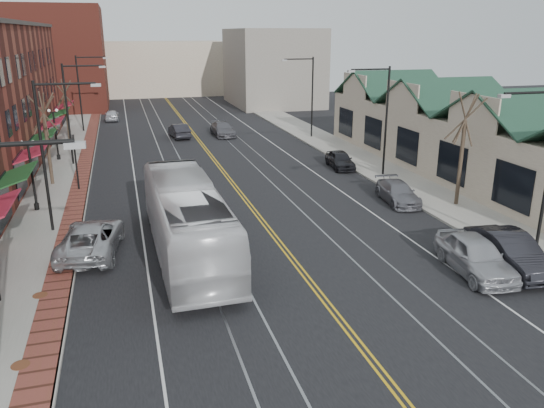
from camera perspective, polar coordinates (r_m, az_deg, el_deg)
ground at (r=18.52m, az=11.11°, el=-16.73°), size 160.00×160.00×0.00m
sidewalk_left at (r=35.29m, az=-22.65°, el=-0.55°), size 4.00×120.00×0.15m
sidewalk_right at (r=39.98m, az=13.76°, el=2.41°), size 4.00×120.00×0.15m
building_right at (r=42.73m, az=21.05°, el=5.78°), size 8.00×36.00×4.60m
backdrop_left at (r=83.93m, az=-22.48°, el=14.30°), size 14.00×18.00×14.00m
backdrop_mid at (r=98.86m, az=-11.92°, el=14.14°), size 22.00×14.00×9.00m
backdrop_right at (r=81.69m, az=0.07°, el=14.49°), size 12.00×16.00×11.00m
streetlight_l_1 at (r=30.13m, az=-22.74°, el=6.22°), size 3.33×0.25×8.00m
streetlight_l_2 at (r=45.88m, az=-20.67°, el=10.05°), size 3.33×0.25×8.00m
streetlight_l_3 at (r=61.76m, az=-19.65°, el=11.92°), size 3.33×0.25×8.00m
streetlight_r_0 at (r=27.29m, az=27.13°, el=4.54°), size 3.33×0.25×8.00m
streetlight_r_1 at (r=40.27m, az=11.68°, el=9.87°), size 3.33×0.25×8.00m
streetlight_r_2 at (r=54.87m, az=3.92°, el=12.25°), size 3.33×0.25×8.00m
lamppost_l_2 at (r=34.84m, az=-24.37°, el=2.66°), size 0.84×0.28×4.27m
lamppost_l_3 at (r=48.43m, az=-22.22°, el=6.84°), size 0.84×0.28×4.27m
tree_left_near at (r=40.34m, az=-23.08°, el=6.64°), size 1.78×1.37×6.48m
tree_left_far at (r=56.11m, az=-21.27°, el=9.42°), size 1.66×1.28×6.02m
tree_right_mid at (r=34.50m, az=19.78°, el=5.72°), size 1.90×1.46×6.93m
manhole_mid at (r=19.74m, az=-25.44°, el=-15.38°), size 0.60×0.60×0.02m
manhole_far at (r=24.06m, az=-23.67°, el=-8.97°), size 0.60×0.60×0.02m
traffic_signal at (r=38.41m, az=-20.38°, el=4.67°), size 0.18×0.15×3.80m
transit_bus at (r=25.98m, az=-9.15°, el=-1.66°), size 3.29×13.11×3.64m
parked_suv at (r=27.58m, az=-18.87°, el=-3.50°), size 3.45×6.11×1.61m
parked_car_a at (r=25.72m, az=21.03°, el=-5.17°), size 2.66×5.27×1.72m
parked_car_b at (r=26.78m, az=24.18°, el=-4.69°), size 2.22×5.29×1.70m
parked_car_c at (r=34.93m, az=13.38°, el=1.20°), size 2.40×4.75×1.32m
parked_car_d at (r=43.13m, az=7.34°, el=4.75°), size 2.05×4.24×1.40m
distant_car_left at (r=56.35m, az=-9.95°, el=7.77°), size 1.97×4.57×1.46m
distant_car_right at (r=56.79m, az=-5.33°, el=8.03°), size 2.19×5.04×1.44m
distant_car_far at (r=69.50m, az=-16.85°, el=9.13°), size 1.73×4.07×1.37m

